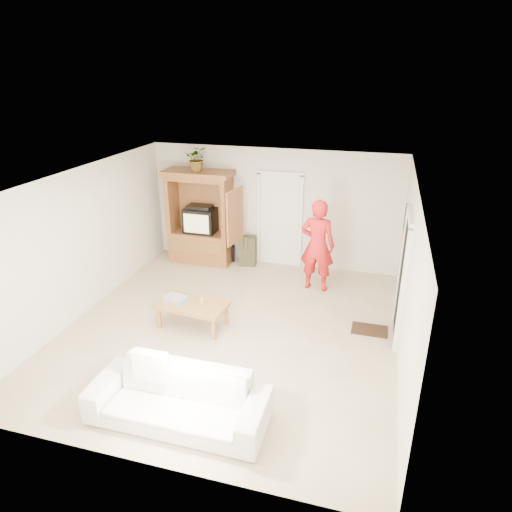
# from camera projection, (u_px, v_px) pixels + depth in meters

# --- Properties ---
(floor) EXTENTS (6.00, 6.00, 0.00)m
(floor) POSITION_uv_depth(u_px,v_px,m) (231.00, 329.00, 7.85)
(floor) COLOR tan
(floor) RESTS_ON ground
(ceiling) EXTENTS (6.00, 6.00, 0.00)m
(ceiling) POSITION_uv_depth(u_px,v_px,m) (227.00, 180.00, 6.85)
(ceiling) COLOR white
(ceiling) RESTS_ON floor
(wall_back) EXTENTS (5.50, 0.00, 5.50)m
(wall_back) POSITION_uv_depth(u_px,v_px,m) (273.00, 208.00, 10.01)
(wall_back) COLOR silver
(wall_back) RESTS_ON floor
(wall_front) EXTENTS (5.50, 0.00, 5.50)m
(wall_front) POSITION_uv_depth(u_px,v_px,m) (135.00, 370.00, 4.69)
(wall_front) COLOR silver
(wall_front) RESTS_ON floor
(wall_left) EXTENTS (0.00, 6.00, 6.00)m
(wall_left) POSITION_uv_depth(u_px,v_px,m) (82.00, 243.00, 8.04)
(wall_left) COLOR silver
(wall_left) RESTS_ON floor
(wall_right) EXTENTS (0.00, 6.00, 6.00)m
(wall_right) POSITION_uv_depth(u_px,v_px,m) (407.00, 280.00, 6.66)
(wall_right) COLOR silver
(wall_right) RESTS_ON floor
(armoire) EXTENTS (1.82, 1.14, 2.10)m
(armoire) POSITION_uv_depth(u_px,v_px,m) (202.00, 223.00, 10.26)
(armoire) COLOR #995D2F
(armoire) RESTS_ON floor
(door_back) EXTENTS (0.85, 0.05, 2.04)m
(door_back) POSITION_uv_depth(u_px,v_px,m) (279.00, 221.00, 10.06)
(door_back) COLOR white
(door_back) RESTS_ON floor
(doorway_right) EXTENTS (0.05, 0.90, 2.04)m
(doorway_right) POSITION_uv_depth(u_px,v_px,m) (402.00, 279.00, 7.31)
(doorway_right) COLOR black
(doorway_right) RESTS_ON floor
(framed_picture) EXTENTS (0.03, 0.60, 0.48)m
(framed_picture) POSITION_uv_depth(u_px,v_px,m) (406.00, 221.00, 8.24)
(framed_picture) COLOR black
(framed_picture) RESTS_ON wall_right
(doormat) EXTENTS (0.60, 0.40, 0.02)m
(doormat) POSITION_uv_depth(u_px,v_px,m) (369.00, 330.00, 7.80)
(doormat) COLOR #382316
(doormat) RESTS_ON floor
(plant) EXTENTS (0.59, 0.55, 0.53)m
(plant) POSITION_uv_depth(u_px,v_px,m) (197.00, 159.00, 9.68)
(plant) COLOR #4C7238
(plant) RESTS_ON armoire
(man) EXTENTS (0.71, 0.50, 1.87)m
(man) POSITION_uv_depth(u_px,v_px,m) (317.00, 245.00, 8.92)
(man) COLOR red
(man) RESTS_ON floor
(sofa) EXTENTS (2.27, 0.89, 0.66)m
(sofa) POSITION_uv_depth(u_px,v_px,m) (178.00, 399.00, 5.71)
(sofa) COLOR silver
(sofa) RESTS_ON floor
(coffee_table) EXTENTS (1.24, 0.75, 0.44)m
(coffee_table) POSITION_uv_depth(u_px,v_px,m) (192.00, 306.00, 7.80)
(coffee_table) COLOR #A47538
(coffee_table) RESTS_ON floor
(towel) EXTENTS (0.43, 0.35, 0.08)m
(towel) POSITION_uv_depth(u_px,v_px,m) (175.00, 299.00, 7.83)
(towel) COLOR #FF5466
(towel) RESTS_ON coffee_table
(candle) EXTENTS (0.08, 0.08, 0.10)m
(candle) POSITION_uv_depth(u_px,v_px,m) (202.00, 300.00, 7.76)
(candle) COLOR tan
(candle) RESTS_ON coffee_table
(backpack_black) EXTENTS (0.37, 0.30, 0.39)m
(backpack_black) POSITION_uv_depth(u_px,v_px,m) (227.00, 253.00, 10.49)
(backpack_black) COLOR black
(backpack_black) RESTS_ON floor
(backpack_olive) EXTENTS (0.39, 0.31, 0.68)m
(backpack_olive) POSITION_uv_depth(u_px,v_px,m) (248.00, 251.00, 10.25)
(backpack_olive) COLOR #47442B
(backpack_olive) RESTS_ON floor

